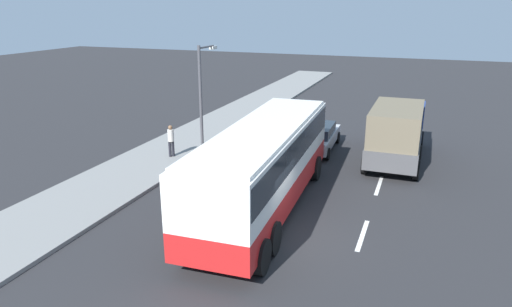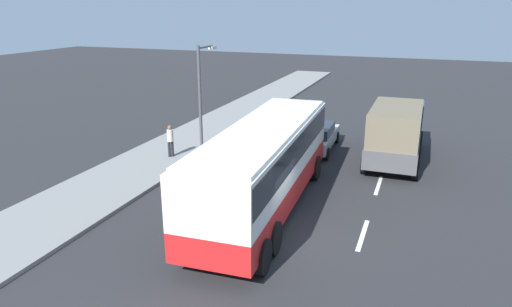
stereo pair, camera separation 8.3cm
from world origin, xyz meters
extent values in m
plane|color=#28282B|center=(0.00, 0.00, 0.00)|extent=(120.00, 120.00, 0.00)
cube|color=gray|center=(0.00, 8.48, 0.07)|extent=(80.00, 4.00, 0.15)
cube|color=white|center=(1.10, -2.64, 0.00)|extent=(2.40, 0.16, 0.01)
cube|color=white|center=(6.07, -2.64, 0.00)|extent=(2.40, 0.16, 0.01)
cube|color=red|center=(1.88, 1.25, 1.03)|extent=(11.07, 3.05, 0.95)
cube|color=white|center=(1.88, 1.25, 2.37)|extent=(11.07, 3.05, 1.75)
cube|color=black|center=(1.88, 1.25, 2.62)|extent=(10.86, 3.07, 0.96)
cube|color=black|center=(7.31, 1.48, 2.46)|extent=(0.22, 2.38, 1.40)
cube|color=white|center=(1.88, 1.25, 3.31)|extent=(10.63, 2.87, 0.12)
cylinder|color=black|center=(5.71, 2.65, 0.55)|extent=(1.11, 0.35, 1.10)
cylinder|color=black|center=(5.81, 0.18, 0.55)|extent=(1.11, 0.35, 1.10)
cylinder|color=black|center=(-1.26, 2.35, 0.55)|extent=(1.11, 0.35, 1.10)
cylinder|color=black|center=(-1.15, -0.12, 0.55)|extent=(1.11, 0.35, 1.10)
cylinder|color=black|center=(-2.46, 2.30, 0.55)|extent=(1.11, 0.35, 1.10)
cylinder|color=black|center=(-2.35, -0.17, 0.55)|extent=(1.11, 0.35, 1.10)
cube|color=navy|center=(12.57, -2.96, 1.49)|extent=(1.84, 2.39, 2.01)
cube|color=#4C4C4F|center=(8.96, -2.96, 0.93)|extent=(4.98, 2.39, 0.90)
cube|color=#6B604C|center=(8.96, -2.96, 2.18)|extent=(4.78, 2.29, 1.60)
cylinder|color=black|center=(12.60, -1.82, 0.48)|extent=(0.96, 0.28, 0.96)
cylinder|color=black|center=(12.59, -4.11, 0.48)|extent=(0.96, 0.28, 0.96)
cylinder|color=black|center=(9.79, -1.82, 0.48)|extent=(0.96, 0.28, 0.96)
cylinder|color=black|center=(9.78, -4.11, 0.48)|extent=(0.96, 0.28, 0.96)
cylinder|color=black|center=(7.38, -1.82, 0.48)|extent=(0.96, 0.28, 0.96)
cylinder|color=black|center=(7.37, -4.10, 0.48)|extent=(0.96, 0.28, 0.96)
cube|color=silver|center=(10.38, 1.22, 0.62)|extent=(4.64, 2.01, 0.61)
cube|color=#1E2833|center=(10.10, 1.21, 1.19)|extent=(2.58, 1.79, 0.52)
cylinder|color=black|center=(11.99, 2.16, 0.32)|extent=(0.65, 0.22, 0.64)
cylinder|color=black|center=(12.05, 0.40, 0.32)|extent=(0.65, 0.22, 0.64)
cylinder|color=black|center=(8.71, 2.04, 0.32)|extent=(0.65, 0.22, 0.64)
cylinder|color=black|center=(8.77, 0.28, 0.32)|extent=(0.65, 0.22, 0.64)
cylinder|color=black|center=(6.00, 7.88, 0.56)|extent=(0.14, 0.14, 0.82)
cylinder|color=black|center=(6.10, 7.76, 0.56)|extent=(0.14, 0.14, 0.82)
cylinder|color=beige|center=(6.05, 7.82, 1.27)|extent=(0.32, 0.32, 0.61)
sphere|color=brown|center=(6.05, 7.82, 1.69)|extent=(0.22, 0.22, 0.22)
cylinder|color=#47474C|center=(7.54, 6.81, 2.91)|extent=(0.16, 0.16, 5.53)
cylinder|color=#47474C|center=(8.36, 6.81, 5.53)|extent=(1.65, 0.10, 0.10)
cube|color=silver|center=(9.19, 6.81, 5.43)|extent=(0.50, 0.24, 0.16)
camera|label=1|loc=(-13.64, -4.25, 7.60)|focal=32.45mm
camera|label=2|loc=(-13.67, -4.17, 7.60)|focal=32.45mm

